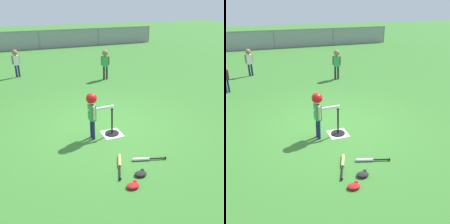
% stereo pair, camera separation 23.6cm
% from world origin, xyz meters
% --- Properties ---
extents(ground_plane, '(60.00, 60.00, 0.00)m').
position_xyz_m(ground_plane, '(0.00, 0.00, 0.00)').
color(ground_plane, '#336B28').
extents(home_plate, '(0.44, 0.44, 0.01)m').
position_xyz_m(home_plate, '(-0.03, -0.38, 0.00)').
color(home_plate, white).
rests_on(home_plate, ground_plane).
extents(batting_tee, '(0.32, 0.32, 0.63)m').
position_xyz_m(batting_tee, '(-0.03, -0.38, 0.10)').
color(batting_tee, black).
rests_on(batting_tee, ground_plane).
extents(baseball_on_tee, '(0.07, 0.07, 0.07)m').
position_xyz_m(baseball_on_tee, '(-0.03, -0.38, 0.67)').
color(baseball_on_tee, white).
rests_on(baseball_on_tee, batting_tee).
extents(batter_child, '(0.63, 0.30, 1.06)m').
position_xyz_m(batter_child, '(-0.49, -0.40, 0.76)').
color(batter_child, '#191E4C').
rests_on(batter_child, ground_plane).
extents(fielder_deep_right, '(0.32, 0.22, 1.13)m').
position_xyz_m(fielder_deep_right, '(1.44, 3.82, 0.73)').
color(fielder_deep_right, '#262626').
rests_on(fielder_deep_right, ground_plane).
extents(fielder_deep_center, '(0.31, 0.22, 1.09)m').
position_xyz_m(fielder_deep_center, '(-1.71, 5.46, 0.70)').
color(fielder_deep_center, '#191E4C').
rests_on(fielder_deep_center, ground_plane).
extents(spare_bat_silver, '(0.64, 0.25, 0.06)m').
position_xyz_m(spare_bat_silver, '(0.14, -1.59, 0.03)').
color(spare_bat_silver, silver).
rests_on(spare_bat_silver, ground_plane).
extents(spare_bat_wood, '(0.34, 0.68, 0.06)m').
position_xyz_m(spare_bat_wood, '(-0.35, -1.52, 0.03)').
color(spare_bat_wood, '#DBB266').
rests_on(spare_bat_wood, ground_plane).
extents(glove_by_plate, '(0.23, 0.18, 0.07)m').
position_xyz_m(glove_by_plate, '(-0.41, -2.18, 0.04)').
color(glove_by_plate, '#B21919').
rests_on(glove_by_plate, ground_plane).
extents(glove_near_bats, '(0.23, 0.18, 0.07)m').
position_xyz_m(glove_near_bats, '(-0.14, -1.96, 0.04)').
color(glove_near_bats, black).
rests_on(glove_near_bats, ground_plane).
extents(outfield_fence, '(16.06, 0.06, 1.15)m').
position_xyz_m(outfield_fence, '(0.00, 11.77, 0.62)').
color(outfield_fence, slate).
rests_on(outfield_fence, ground_plane).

